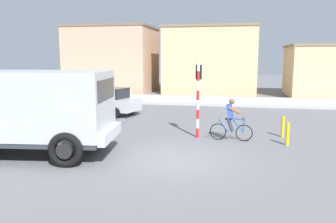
{
  "coord_description": "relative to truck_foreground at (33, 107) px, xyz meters",
  "views": [
    {
      "loc": [
        1.86,
        -10.71,
        3.35
      ],
      "look_at": [
        -0.81,
        2.5,
        1.2
      ],
      "focal_mm": 36.26,
      "sensor_mm": 36.0,
      "label": 1
    }
  ],
  "objects": [
    {
      "name": "building_mid_block",
      "position": [
        4.29,
        23.65,
        1.45
      ],
      "size": [
        8.66,
        7.92,
        6.24
      ],
      "color": "#D1B284",
      "rests_on": "ground"
    },
    {
      "name": "car_red_near",
      "position": [
        -0.74,
        8.5,
        -0.85
      ],
      "size": [
        4.28,
        2.54,
        1.6
      ],
      "color": "#B7B7BC",
      "rests_on": "ground"
    },
    {
      "name": "sidewalk_far",
      "position": [
        4.94,
        15.67,
        -1.59
      ],
      "size": [
        80.0,
        5.0,
        0.16
      ],
      "primitive_type": "cube",
      "color": "#ADADA8",
      "rests_on": "ground"
    },
    {
      "name": "cyclist",
      "position": [
        6.63,
        3.44,
        -0.8
      ],
      "size": [
        1.73,
        0.5,
        1.72
      ],
      "color": "black",
      "rests_on": "ground"
    },
    {
      "name": "building_corner_left",
      "position": [
        -5.36,
        22.11,
        1.51
      ],
      "size": [
        8.1,
        6.58,
        6.35
      ],
      "color": "tan",
      "rests_on": "ground"
    },
    {
      "name": "ground_plane",
      "position": [
        4.94,
        0.41,
        -1.67
      ],
      "size": [
        120.0,
        120.0,
        0.0
      ],
      "primitive_type": "plane",
      "color": "slate"
    },
    {
      "name": "bollard_far",
      "position": [
        8.78,
        4.47,
        -1.22
      ],
      "size": [
        0.14,
        0.14,
        0.9
      ],
      "primitive_type": "cylinder",
      "color": "gold",
      "rests_on": "ground"
    },
    {
      "name": "truck_foreground",
      "position": [
        0.0,
        0.0,
        0.0
      ],
      "size": [
        5.68,
        3.32,
        2.9
      ],
      "color": "#B2B7BC",
      "rests_on": "ground"
    },
    {
      "name": "traffic_light_pole",
      "position": [
        5.24,
        3.77,
        0.4
      ],
      "size": [
        0.24,
        0.43,
        3.2
      ],
      "color": "red",
      "rests_on": "ground"
    },
    {
      "name": "bollard_near",
      "position": [
        8.78,
        3.07,
        -1.22
      ],
      "size": [
        0.14,
        0.14,
        0.9
      ],
      "primitive_type": "cylinder",
      "color": "gold",
      "rests_on": "ground"
    }
  ]
}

